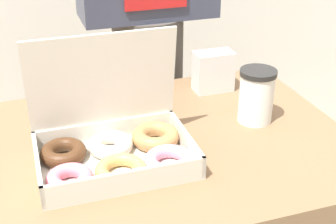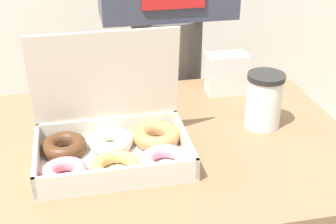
{
  "view_description": "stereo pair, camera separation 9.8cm",
  "coord_description": "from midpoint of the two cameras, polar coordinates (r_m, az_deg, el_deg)",
  "views": [
    {
      "loc": [
        -0.25,
        -0.87,
        1.27
      ],
      "look_at": [
        0.02,
        -0.04,
        0.82
      ],
      "focal_mm": 50.0,
      "sensor_mm": 36.0,
      "label": 1
    },
    {
      "loc": [
        -0.16,
        -0.89,
        1.27
      ],
      "look_at": [
        0.02,
        -0.04,
        0.82
      ],
      "focal_mm": 50.0,
      "sensor_mm": 36.0,
      "label": 2
    }
  ],
  "objects": [
    {
      "name": "person_customer",
      "position": [
        1.44,
        1.86,
        13.32
      ],
      "size": [
        0.4,
        0.22,
        1.66
      ],
      "color": "#4C4742",
      "rests_on": "ground_plane"
    },
    {
      "name": "napkin_holder",
      "position": [
        1.28,
        9.35,
        4.58
      ],
      "size": [
        0.11,
        0.06,
        0.11
      ],
      "color": "silver",
      "rests_on": "table"
    },
    {
      "name": "coffee_cup",
      "position": [
        1.12,
        14.1,
        1.36
      ],
      "size": [
        0.09,
        0.09,
        0.13
      ],
      "color": "white",
      "rests_on": "table"
    },
    {
      "name": "donut_box",
      "position": [
        0.98,
        -3.71,
        -3.85
      ],
      "size": [
        0.33,
        0.23,
        0.26
      ],
      "color": "silver",
      "rests_on": "table"
    }
  ]
}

